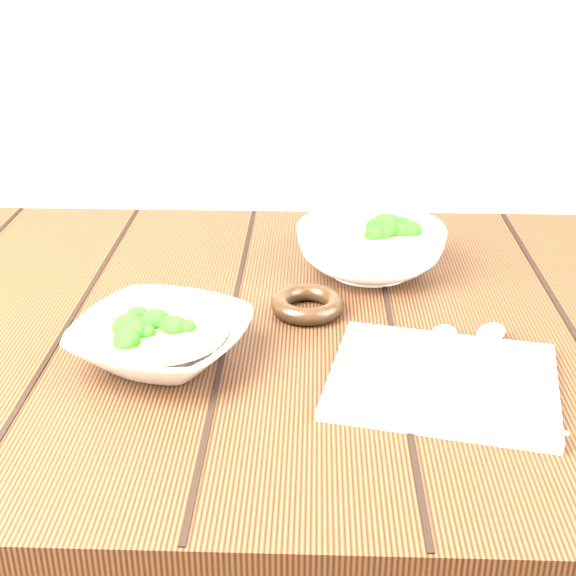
# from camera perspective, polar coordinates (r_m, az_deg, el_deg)

# --- Properties ---
(table) EXTENTS (1.20, 0.80, 0.75)m
(table) POSITION_cam_1_polar(r_m,az_deg,el_deg) (1.07, -2.81, -7.99)
(table) COLOR #341D0E
(table) RESTS_ON ground
(soup_bowl_front) EXTENTS (0.24, 0.24, 0.05)m
(soup_bowl_front) POSITION_cam_1_polar(r_m,az_deg,el_deg) (0.92, -8.99, -3.62)
(soup_bowl_front) COLOR silver
(soup_bowl_front) RESTS_ON table
(soup_bowl_back) EXTENTS (0.25, 0.25, 0.08)m
(soup_bowl_back) POSITION_cam_1_polar(r_m,az_deg,el_deg) (1.13, 5.87, 2.89)
(soup_bowl_back) COLOR silver
(soup_bowl_back) RESTS_ON table
(trivet) EXTENTS (0.12, 0.12, 0.02)m
(trivet) POSITION_cam_1_polar(r_m,az_deg,el_deg) (1.02, 1.40, -1.17)
(trivet) COLOR black
(trivet) RESTS_ON table
(napkin) EXTENTS (0.27, 0.24, 0.01)m
(napkin) POSITION_cam_1_polar(r_m,az_deg,el_deg) (0.88, 10.94, -6.47)
(napkin) COLOR beige
(napkin) RESTS_ON table
(spoon_left) EXTENTS (0.08, 0.19, 0.01)m
(spoon_left) POSITION_cam_1_polar(r_m,az_deg,el_deg) (0.92, 10.62, -4.44)
(spoon_left) COLOR #A8A394
(spoon_left) RESTS_ON napkin
(spoon_right) EXTENTS (0.11, 0.18, 0.01)m
(spoon_right) POSITION_cam_1_polar(r_m,az_deg,el_deg) (0.94, 13.53, -4.10)
(spoon_right) COLOR #A8A394
(spoon_right) RESTS_ON napkin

